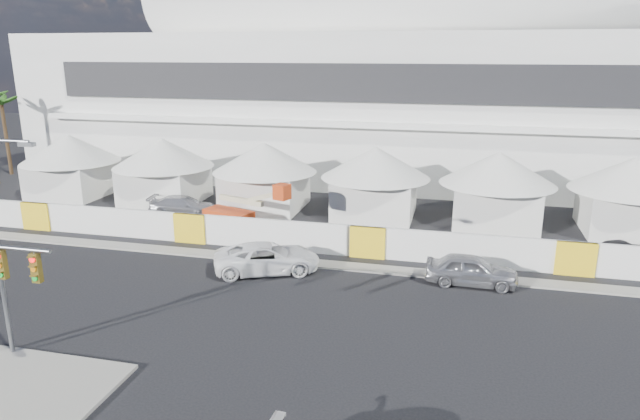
% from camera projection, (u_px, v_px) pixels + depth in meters
% --- Properties ---
extents(ground, '(160.00, 160.00, 0.00)m').
position_uv_depth(ground, '(166.00, 365.00, 23.47)').
color(ground, black).
rests_on(ground, ground).
extents(far_curb, '(80.00, 1.20, 0.12)m').
position_uv_depth(far_curb, '(620.00, 291.00, 30.52)').
color(far_curb, gray).
rests_on(far_curb, ground).
extents(stadium, '(80.00, 24.80, 21.98)m').
position_uv_depth(stadium, '(439.00, 81.00, 57.68)').
color(stadium, silver).
rests_on(stadium, ground).
extents(tent_row, '(53.40, 8.40, 5.40)m').
position_uv_depth(tent_row, '(319.00, 173.00, 44.93)').
color(tent_row, silver).
rests_on(tent_row, ground).
extents(hoarding_fence, '(70.00, 0.25, 2.00)m').
position_uv_depth(hoarding_fence, '(368.00, 242.00, 35.36)').
color(hoarding_fence, white).
rests_on(hoarding_fence, ground).
extents(palm_cluster, '(10.60, 10.60, 8.55)m').
position_uv_depth(palm_cluster, '(3.00, 108.00, 56.89)').
color(palm_cluster, '#47331E').
rests_on(palm_cluster, ground).
extents(sedan_silver, '(2.05, 5.02, 1.70)m').
position_uv_depth(sedan_silver, '(471.00, 270.00, 31.30)').
color(sedan_silver, '#A9AAAE').
rests_on(sedan_silver, ground).
extents(pickup_curb, '(4.96, 6.73, 1.70)m').
position_uv_depth(pickup_curb, '(267.00, 258.00, 33.11)').
color(pickup_curb, white).
rests_on(pickup_curb, ground).
extents(lot_car_b, '(3.13, 4.13, 1.31)m').
position_uv_depth(lot_car_b, '(621.00, 250.00, 35.00)').
color(lot_car_b, black).
rests_on(lot_car_b, ground).
extents(lot_car_c, '(2.89, 5.59, 1.55)m').
position_uv_depth(lot_car_c, '(184.00, 206.00, 44.35)').
color(lot_car_c, '#BABABF').
rests_on(lot_car_c, ground).
extents(boom_lift, '(7.59, 2.80, 3.72)m').
position_uv_depth(boom_lift, '(238.00, 213.00, 41.74)').
color(boom_lift, '#BF3912').
rests_on(boom_lift, ground).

